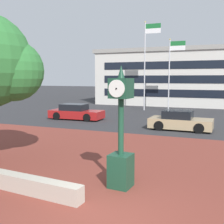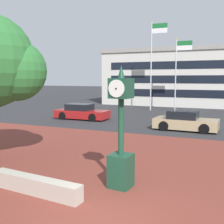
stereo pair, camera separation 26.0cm
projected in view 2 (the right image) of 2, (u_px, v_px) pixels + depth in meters
name	position (u px, v px, depth m)	size (l,w,h in m)	color
ground_plane	(99.00, 218.00, 6.85)	(200.00, 200.00, 0.00)	#2D2D30
plaza_brick_paving	(139.00, 177.00, 9.73)	(44.00, 14.31, 0.01)	brown
planter_wall	(35.00, 185.00, 8.31)	(3.20, 0.40, 0.50)	#ADA393
street_clock	(121.00, 141.00, 8.65)	(0.71, 0.72, 3.80)	#19422D
car_street_near	(185.00, 122.00, 18.43)	(4.11, 1.98, 1.28)	tan
car_street_far	(81.00, 112.00, 23.37)	(4.47, 1.92, 1.28)	maroon
flagpole_primary	(153.00, 58.00, 29.11)	(1.70, 0.14, 9.22)	silver
flagpole_secondary	(178.00, 68.00, 28.22)	(1.61, 0.14, 7.35)	silver
civic_building	(216.00, 77.00, 37.93)	(27.40, 15.74, 7.04)	beige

